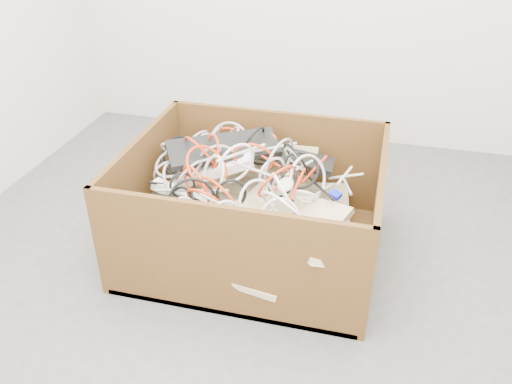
% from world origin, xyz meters
% --- Properties ---
extents(ground, '(3.00, 3.00, 0.00)m').
position_xyz_m(ground, '(0.00, 0.00, 0.00)').
color(ground, '#48484A').
rests_on(ground, ground).
extents(cardboard_box, '(1.08, 0.90, 0.51)m').
position_xyz_m(cardboard_box, '(-0.04, 0.19, 0.14)').
color(cardboard_box, '#3A200E').
rests_on(cardboard_box, ground).
extents(keyboard_pile, '(0.94, 0.83, 0.37)m').
position_xyz_m(keyboard_pile, '(-0.01, 0.20, 0.28)').
color(keyboard_pile, beige).
rests_on(keyboard_pile, cardboard_box).
extents(mice_scatter, '(0.68, 0.67, 0.19)m').
position_xyz_m(mice_scatter, '(-0.06, 0.16, 0.35)').
color(mice_scatter, beige).
rests_on(mice_scatter, keyboard_pile).
extents(power_strip_left, '(0.33, 0.18, 0.13)m').
position_xyz_m(power_strip_left, '(-0.21, 0.21, 0.38)').
color(power_strip_left, white).
rests_on(power_strip_left, keyboard_pile).
extents(power_strip_right, '(0.29, 0.10, 0.09)m').
position_xyz_m(power_strip_right, '(-0.32, 0.07, 0.32)').
color(power_strip_right, white).
rests_on(power_strip_right, keyboard_pile).
extents(vga_plug, '(0.06, 0.06, 0.03)m').
position_xyz_m(vga_plug, '(0.32, 0.17, 0.36)').
color(vga_plug, '#0E1BD4').
rests_on(vga_plug, keyboard_pile).
extents(cable_tangle, '(0.98, 0.84, 0.42)m').
position_xyz_m(cable_tangle, '(-0.15, 0.20, 0.40)').
color(cable_tangle, silver).
rests_on(cable_tangle, keyboard_pile).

